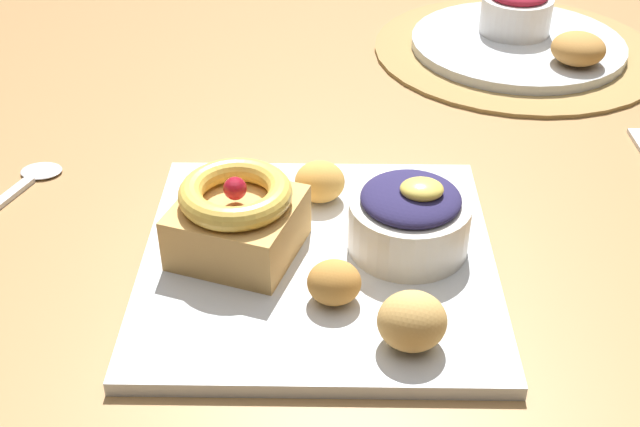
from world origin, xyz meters
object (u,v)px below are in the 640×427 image
(back_pastry, at_px, (578,49))
(back_plate, at_px, (517,44))
(front_plate, at_px, (320,261))
(fritter_front, at_px, (412,321))
(berry_ramekin, at_px, (410,218))
(spoon, at_px, (23,185))
(fritter_back, at_px, (334,282))
(cake_slice, at_px, (237,217))
(fritter_middle, at_px, (325,182))
(back_ramekin, at_px, (517,9))

(back_pastry, bearing_deg, back_plate, 128.07)
(front_plate, relative_size, fritter_front, 5.80)
(back_plate, bearing_deg, berry_ramekin, -111.79)
(front_plate, xyz_separation_m, spoon, (-0.28, 0.12, -0.00))
(fritter_front, bearing_deg, back_plate, 71.92)
(fritter_back, bearing_deg, cake_slice, 141.89)
(fritter_front, height_order, fritter_middle, fritter_front)
(fritter_middle, xyz_separation_m, back_ramekin, (0.24, 0.38, 0.02))
(front_plate, xyz_separation_m, back_pastry, (0.30, 0.37, 0.03))
(back_plate, bearing_deg, back_pastry, -51.93)
(cake_slice, bearing_deg, back_pastry, 44.73)
(cake_slice, distance_m, back_plate, 0.53)
(cake_slice, relative_size, back_pastry, 1.87)
(back_pastry, height_order, spoon, back_pastry)
(cake_slice, xyz_separation_m, spoon, (-0.22, 0.11, -0.04))
(cake_slice, height_order, fritter_front, cake_slice)
(berry_ramekin, relative_size, spoon, 0.82)
(back_pastry, bearing_deg, spoon, -156.69)
(back_plate, bearing_deg, back_ramekin, 92.48)
(fritter_middle, bearing_deg, front_plate, -92.21)
(fritter_front, bearing_deg, cake_slice, 140.80)
(cake_slice, relative_size, fritter_back, 2.86)
(back_plate, distance_m, spoon, 0.61)
(cake_slice, height_order, fritter_back, cake_slice)
(spoon, bearing_deg, fritter_back, -99.15)
(fritter_middle, relative_size, fritter_back, 1.09)
(front_plate, height_order, fritter_back, fritter_back)
(front_plate, height_order, spoon, front_plate)
(cake_slice, distance_m, back_pastry, 0.51)
(fritter_back, bearing_deg, berry_ramekin, 48.08)
(front_plate, distance_m, berry_ramekin, 0.08)
(cake_slice, height_order, back_plate, cake_slice)
(front_plate, height_order, fritter_front, fritter_front)
(cake_slice, distance_m, fritter_front, 0.17)
(fritter_middle, height_order, back_plate, fritter_middle)
(spoon, bearing_deg, back_pastry, -45.64)
(fritter_back, xyz_separation_m, back_pastry, (0.28, 0.42, 0.01))
(back_ramekin, relative_size, back_pastry, 1.41)
(cake_slice, bearing_deg, fritter_back, -38.11)
(cake_slice, distance_m, berry_ramekin, 0.14)
(berry_ramekin, height_order, back_plate, berry_ramekin)
(back_plate, relative_size, spoon, 2.18)
(fritter_front, distance_m, back_ramekin, 0.59)
(cake_slice, height_order, back_pastry, cake_slice)
(front_plate, relative_size, fritter_middle, 6.41)
(back_plate, bearing_deg, cake_slice, -125.67)
(back_ramekin, xyz_separation_m, spoon, (-0.52, -0.34, -0.04))
(front_plate, xyz_separation_m, cake_slice, (-0.07, 0.01, 0.04))
(spoon, bearing_deg, cake_slice, -95.91)
(fritter_front, bearing_deg, berry_ramekin, 86.76)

